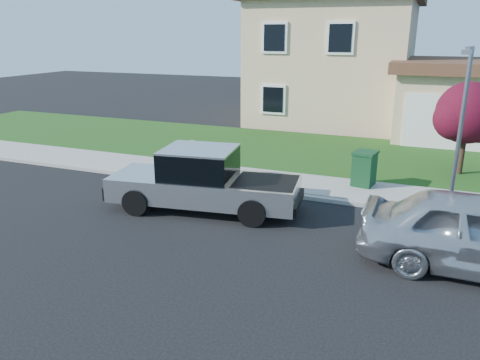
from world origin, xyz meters
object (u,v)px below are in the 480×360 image
ornamental_tree (469,116)px  trash_bin (364,168)px  pickup_truck (204,182)px  street_lamp (460,128)px  woman (192,168)px

ornamental_tree → trash_bin: ornamental_tree is taller
ornamental_tree → trash_bin: 4.30m
pickup_truck → street_lamp: (6.45, 1.42, 1.75)m
pickup_truck → ornamental_tree: size_ratio=1.76×
pickup_truck → woman: size_ratio=3.39×
ornamental_tree → street_lamp: street_lamp is taller
ornamental_tree → pickup_truck: bearing=-138.1°
trash_bin → woman: bearing=-145.0°
trash_bin → street_lamp: 3.74m
woman → trash_bin: woman is taller
woman → trash_bin: bearing=-144.1°
pickup_truck → trash_bin: size_ratio=5.08×
woman → street_lamp: (7.43, 0.19, 1.80)m
pickup_truck → trash_bin: pickup_truck is taller
woman → pickup_truck: bearing=140.0°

